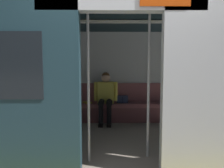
% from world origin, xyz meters
% --- Properties ---
extents(train_car, '(6.40, 2.95, 2.26)m').
position_xyz_m(train_car, '(0.06, -1.30, 1.51)').
color(train_car, silver).
rests_on(train_car, ground_plane).
extents(bench_seat, '(3.06, 0.44, 0.44)m').
position_xyz_m(bench_seat, '(0.00, -2.44, 0.33)').
color(bench_seat, '#935156').
rests_on(bench_seat, ground_plane).
extents(person_seated, '(0.55, 0.68, 1.16)m').
position_xyz_m(person_seated, '(0.23, -2.38, 0.66)').
color(person_seated, '#D8CC4C').
rests_on(person_seated, ground_plane).
extents(handbag, '(0.26, 0.15, 0.17)m').
position_xyz_m(handbag, '(-0.16, -2.48, 0.52)').
color(handbag, '#262D4C').
rests_on(handbag, bench_seat).
extents(book, '(0.24, 0.27, 0.03)m').
position_xyz_m(book, '(0.67, -2.45, 0.45)').
color(book, gold).
rests_on(book, bench_seat).
extents(grab_pole_door, '(0.04, 0.04, 2.12)m').
position_xyz_m(grab_pole_door, '(0.42, -0.35, 1.06)').
color(grab_pole_door, silver).
rests_on(grab_pole_door, ground_plane).
extents(grab_pole_far, '(0.04, 0.04, 2.12)m').
position_xyz_m(grab_pole_far, '(-0.42, -0.50, 1.06)').
color(grab_pole_far, silver).
rests_on(grab_pole_far, ground_plane).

